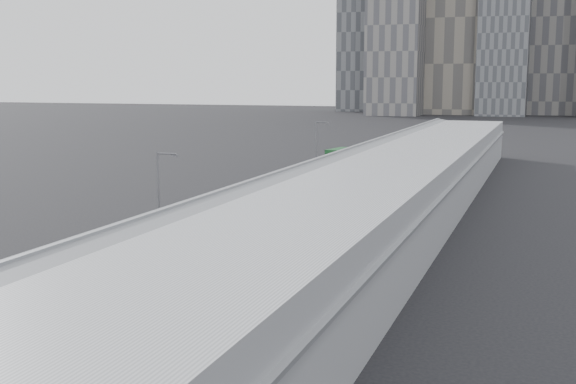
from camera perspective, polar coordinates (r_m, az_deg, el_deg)
The scene contains 18 objects.
sidewalk at distance 65.20m, azimuth 3.26°, elevation -3.81°, with size 10.00×170.00×0.12m, color gray.
lane_line at distance 68.87m, azimuth -5.15°, elevation -3.19°, with size 0.12×160.00×0.02m, color gold.
depot at distance 63.54m, azimuth 6.74°, elevation -1.01°, with size 12.45×160.40×7.20m.
bus_2 at distance 50.42m, azimuth -11.07°, elevation -5.90°, with size 2.90×13.03×3.80m.
bus_3 at distance 58.90m, azimuth -5.05°, elevation -3.56°, with size 3.34×13.87×4.03m.
bus_4 at distance 72.73m, azimuth -0.51°, elevation -1.16°, with size 4.03×14.03×4.04m.
bus_5 at distance 88.48m, azimuth 3.20°, elevation 0.49°, with size 2.93×12.47×3.62m.
bus_6 at distance 101.54m, azimuth 5.15°, elevation 1.53°, with size 3.78×12.63×3.63m.
bus_7 at distance 112.55m, azimuth 7.21°, elevation 2.20°, with size 3.42×12.48×3.60m.
bus_8 at distance 127.90m, azimuth 8.28°, elevation 2.96°, with size 3.03×12.53×3.63m.
tree_1 at distance 44.07m, azimuth -10.15°, elevation -5.68°, with size 2.49×2.49×4.59m.
tree_2 at distance 63.44m, azimuth -0.45°, elevation -0.50°, with size 2.88×2.88×5.47m.
tree_3 at distance 85.71m, azimuth 5.44°, elevation 1.71°, with size 1.62×1.62×4.64m.
tree_4 at distance 109.34m, azimuth 8.30°, elevation 2.83°, with size 2.84×2.84×4.55m.
street_lamp_near at distance 63.17m, azimuth -10.04°, elevation 0.02°, with size 2.04×0.22×8.20m.
street_lamp_far at distance 107.25m, azimuth 2.36°, elevation 3.73°, with size 2.04×0.22×8.35m.
shipping_container at distance 124.00m, azimuth 4.08°, elevation 2.79°, with size 2.32×6.58×2.83m, color #13401D.
suv at distance 138.43m, azimuth 6.90°, elevation 3.10°, with size 2.57×5.57×1.55m, color black.
Camera 1 is at (27.08, -6.03, 14.20)m, focal length 45.00 mm.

